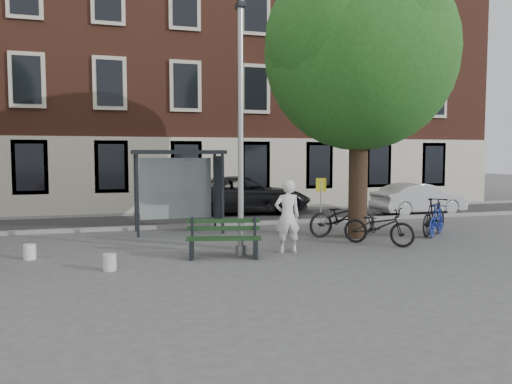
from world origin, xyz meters
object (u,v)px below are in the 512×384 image
object	(u,v)px
painter	(287,216)
car_silver	(419,199)
bike_a	(342,217)
bike_c	(379,226)
bench	(224,240)
bike_b	(437,220)
car_dark	(243,195)
lamppost	(241,142)
notice_sign	(321,195)
bike_d	(434,216)
bus_shelter	(190,172)

from	to	relation	value
painter	car_silver	world-z (taller)	painter
bike_a	bike_c	distance (m)	1.67
painter	bike_c	bearing A→B (deg)	-173.88
bench	bike_b	distance (m)	7.09
bike_a	car_dark	world-z (taller)	car_dark
bike_a	bike_c	size ratio (longest dim) A/B	1.13
car_dark	painter	bearing A→B (deg)	178.33
car_silver	bike_c	bearing A→B (deg)	133.38
lamppost	notice_sign	distance (m)	3.88
bike_b	bike_d	distance (m)	0.19
bike_b	bike_d	xyz separation A→B (m)	(0.02, 0.16, 0.10)
bike_a	notice_sign	distance (m)	0.97
notice_sign	car_silver	bearing A→B (deg)	54.69
car_silver	bike_b	bearing A→B (deg)	146.44
bench	car_dark	bearing A→B (deg)	84.81
bike_a	painter	bearing A→B (deg)	123.63
bike_c	painter	bearing A→B (deg)	144.44
car_silver	bike_d	bearing A→B (deg)	145.83
bench	bike_d	bearing A→B (deg)	24.87
car_dark	car_silver	distance (m)	7.30
bench	bus_shelter	bearing A→B (deg)	104.42
painter	bike_c	xyz separation A→B (m)	(2.77, 0.29, -0.40)
car_dark	car_silver	world-z (taller)	car_dark
car_dark	bus_shelter	bearing A→B (deg)	151.60
painter	car_silver	size ratio (longest dim) A/B	0.47
painter	lamppost	bearing A→B (deg)	-2.66
bike_c	car_dark	bearing A→B (deg)	59.89
lamppost	painter	world-z (taller)	lamppost
bus_shelter	painter	world-z (taller)	bus_shelter
notice_sign	bus_shelter	bearing A→B (deg)	170.43
painter	bike_b	xyz separation A→B (m)	(5.28, 1.17, -0.44)
lamppost	bike_c	size ratio (longest dim) A/B	3.08
bench	car_silver	bearing A→B (deg)	45.51
car_dark	bench	bearing A→B (deg)	167.84
bus_shelter	notice_sign	size ratio (longest dim) A/B	1.60
notice_sign	car_dark	bearing A→B (deg)	117.51
lamppost	bench	bearing A→B (deg)	-155.40
bike_c	car_silver	size ratio (longest dim) A/B	0.50
bus_shelter	bike_b	distance (m)	7.83
bus_shelter	bike_d	world-z (taller)	bus_shelter
bus_shelter	bike_c	xyz separation A→B (m)	(4.58, -3.87, -1.40)
lamppost	bike_d	distance (m)	6.98
painter	bench	bearing A→B (deg)	5.68
bus_shelter	car_silver	size ratio (longest dim) A/B	0.72
bike_a	bike_d	world-z (taller)	bike_a
lamppost	painter	size ratio (longest dim) A/B	3.30
bench	car_dark	distance (m)	9.07
painter	car_dark	xyz separation A→B (m)	(1.11, 8.46, -0.14)
painter	notice_sign	xyz separation A→B (m)	(1.80, 1.99, 0.34)
bike_b	bike_c	xyz separation A→B (m)	(-2.51, -0.88, 0.04)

